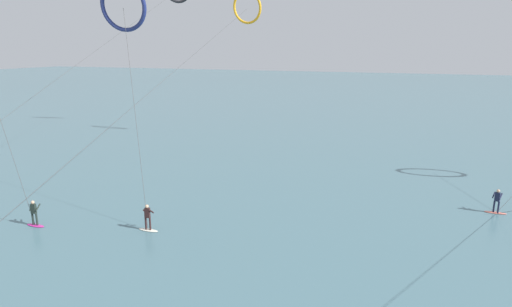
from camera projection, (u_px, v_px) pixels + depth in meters
name	position (u px, v px, depth m)	size (l,w,h in m)	color
sea_water	(392.00, 97.00, 100.29)	(400.00, 200.00, 0.08)	#476B75
surfer_magenta	(34.00, 215.00, 27.84)	(1.40, 0.62, 1.70)	#CC288E
surfer_ivory	(148.00, 219.00, 27.13)	(1.40, 0.62, 1.70)	silver
surfer_coral	(497.00, 203.00, 30.01)	(1.40, 0.67, 1.70)	#EA7260
kite_navy	(123.00, 6.00, 29.99)	(6.27, 5.48, 15.67)	navy
kite_amber	(247.00, 8.00, 50.26)	(3.82, 40.51, 17.51)	orange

